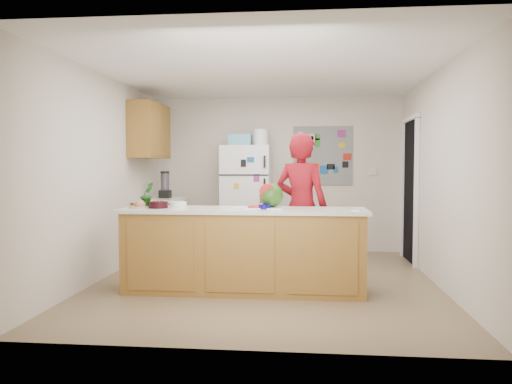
# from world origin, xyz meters

# --- Properties ---
(floor) EXTENTS (4.00, 4.50, 0.02)m
(floor) POSITION_xyz_m (0.00, 0.00, -0.01)
(floor) COLOR brown
(floor) RESTS_ON ground
(wall_back) EXTENTS (4.00, 0.02, 2.50)m
(wall_back) POSITION_xyz_m (0.00, 2.26, 1.25)
(wall_back) COLOR beige
(wall_back) RESTS_ON ground
(wall_left) EXTENTS (0.02, 4.50, 2.50)m
(wall_left) POSITION_xyz_m (-2.01, 0.00, 1.25)
(wall_left) COLOR beige
(wall_left) RESTS_ON ground
(wall_right) EXTENTS (0.02, 4.50, 2.50)m
(wall_right) POSITION_xyz_m (2.01, 0.00, 1.25)
(wall_right) COLOR beige
(wall_right) RESTS_ON ground
(ceiling) EXTENTS (4.00, 4.50, 0.02)m
(ceiling) POSITION_xyz_m (0.00, 0.00, 2.51)
(ceiling) COLOR white
(ceiling) RESTS_ON wall_back
(doorway) EXTENTS (0.03, 0.85, 2.04)m
(doorway) POSITION_xyz_m (1.99, 1.45, 1.02)
(doorway) COLOR black
(doorway) RESTS_ON ground
(peninsula_base) EXTENTS (2.60, 0.62, 0.88)m
(peninsula_base) POSITION_xyz_m (-0.20, -0.50, 0.44)
(peninsula_base) COLOR brown
(peninsula_base) RESTS_ON floor
(peninsula_top) EXTENTS (2.68, 0.70, 0.04)m
(peninsula_top) POSITION_xyz_m (-0.20, -0.50, 0.90)
(peninsula_top) COLOR silver
(peninsula_top) RESTS_ON peninsula_base
(side_counter_base) EXTENTS (0.60, 0.80, 0.86)m
(side_counter_base) POSITION_xyz_m (-1.69, 1.35, 0.43)
(side_counter_base) COLOR brown
(side_counter_base) RESTS_ON floor
(side_counter_top) EXTENTS (0.64, 0.84, 0.04)m
(side_counter_top) POSITION_xyz_m (-1.69, 1.35, 0.88)
(side_counter_top) COLOR silver
(side_counter_top) RESTS_ON side_counter_base
(upper_cabinets) EXTENTS (0.35, 1.00, 0.80)m
(upper_cabinets) POSITION_xyz_m (-1.82, 1.30, 1.90)
(upper_cabinets) COLOR brown
(upper_cabinets) RESTS_ON wall_left
(refrigerator) EXTENTS (0.75, 0.70, 1.70)m
(refrigerator) POSITION_xyz_m (-0.45, 1.88, 0.85)
(refrigerator) COLOR silver
(refrigerator) RESTS_ON floor
(fridge_top_bin) EXTENTS (0.35, 0.28, 0.18)m
(fridge_top_bin) POSITION_xyz_m (-0.55, 1.88, 1.79)
(fridge_top_bin) COLOR #5999B2
(fridge_top_bin) RESTS_ON refrigerator
(photo_collage) EXTENTS (0.95, 0.01, 0.95)m
(photo_collage) POSITION_xyz_m (0.75, 2.24, 1.55)
(photo_collage) COLOR slate
(photo_collage) RESTS_ON wall_back
(person) EXTENTS (0.76, 0.64, 1.78)m
(person) POSITION_xyz_m (0.43, 0.05, 0.89)
(person) COLOR maroon
(person) RESTS_ON floor
(blender_appliance) EXTENTS (0.13, 0.13, 0.38)m
(blender_appliance) POSITION_xyz_m (-1.64, 1.45, 1.09)
(blender_appliance) COLOR black
(blender_appliance) RESTS_ON side_counter_top
(cutting_board) EXTENTS (0.43, 0.34, 0.01)m
(cutting_board) POSITION_xyz_m (0.04, -0.45, 0.93)
(cutting_board) COLOR white
(cutting_board) RESTS_ON peninsula_top
(watermelon) EXTENTS (0.26, 0.26, 0.26)m
(watermelon) POSITION_xyz_m (0.10, -0.43, 1.06)
(watermelon) COLOR #224F13
(watermelon) RESTS_ON cutting_board
(watermelon_slice) EXTENTS (0.17, 0.17, 0.02)m
(watermelon_slice) POSITION_xyz_m (-0.06, -0.50, 0.94)
(watermelon_slice) COLOR red
(watermelon_slice) RESTS_ON cutting_board
(cherry_bowl) EXTENTS (0.22, 0.22, 0.07)m
(cherry_bowl) POSITION_xyz_m (-1.14, -0.54, 0.96)
(cherry_bowl) COLOR black
(cherry_bowl) RESTS_ON peninsula_top
(white_bowl) EXTENTS (0.21, 0.21, 0.06)m
(white_bowl) POSITION_xyz_m (-0.97, -0.34, 0.95)
(white_bowl) COLOR silver
(white_bowl) RESTS_ON peninsula_top
(cobalt_bowl) EXTENTS (0.17, 0.17, 0.05)m
(cobalt_bowl) POSITION_xyz_m (0.03, -0.55, 0.95)
(cobalt_bowl) COLOR #08035F
(cobalt_bowl) RESTS_ON peninsula_top
(plate) EXTENTS (0.26, 0.26, 0.02)m
(plate) POSITION_xyz_m (-1.36, -0.53, 0.93)
(plate) COLOR #BAB08E
(plate) RESTS_ON peninsula_top
(paper_towel) EXTENTS (0.21, 0.20, 0.02)m
(paper_towel) POSITION_xyz_m (-0.25, -0.51, 0.93)
(paper_towel) COLOR white
(paper_towel) RESTS_ON peninsula_top
(keys) EXTENTS (0.09, 0.06, 0.01)m
(keys) POSITION_xyz_m (1.00, -0.64, 0.93)
(keys) COLOR gray
(keys) RESTS_ON peninsula_top
(potted_plant) EXTENTS (0.20, 0.20, 0.29)m
(potted_plant) POSITION_xyz_m (-1.30, -0.45, 1.06)
(potted_plant) COLOR #113C15
(potted_plant) RESTS_ON peninsula_top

